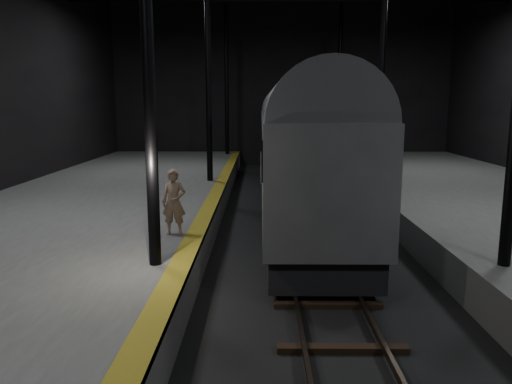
{
  "coord_description": "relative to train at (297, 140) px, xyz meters",
  "views": [
    {
      "loc": [
        -1.51,
        -14.45,
        4.47
      ],
      "look_at": [
        -1.63,
        -0.59,
        2.0
      ],
      "focal_mm": 35.0,
      "sensor_mm": 36.0,
      "label": 1
    }
  ],
  "objects": [
    {
      "name": "tactile_strip",
      "position": [
        -3.25,
        -5.86,
        -1.98
      ],
      "size": [
        0.5,
        43.8,
        0.01
      ],
      "primitive_type": "cube",
      "color": "olive",
      "rests_on": "platform_left"
    },
    {
      "name": "track",
      "position": [
        0.0,
        -5.86,
        -2.92
      ],
      "size": [
        2.4,
        43.0,
        0.24
      ],
      "color": "#3F3328",
      "rests_on": "ground"
    },
    {
      "name": "woman",
      "position": [
        -3.8,
        -7.35,
        -1.1
      ],
      "size": [
        0.68,
        0.48,
        1.76
      ],
      "primitive_type": "imported",
      "rotation": [
        0.0,
        0.0,
        -0.09
      ],
      "color": "tan",
      "rests_on": "platform_left"
    },
    {
      "name": "ground",
      "position": [
        0.0,
        -5.86,
        -2.99
      ],
      "size": [
        44.0,
        44.0,
        0.0
      ],
      "primitive_type": "plane",
      "color": "black",
      "rests_on": "ground"
    },
    {
      "name": "platform_left",
      "position": [
        -7.5,
        -5.86,
        -2.49
      ],
      "size": [
        9.0,
        43.8,
        1.0
      ],
      "primitive_type": "cube",
      "color": "#545451",
      "rests_on": "ground"
    },
    {
      "name": "train",
      "position": [
        0.0,
        0.0,
        0.0
      ],
      "size": [
        3.0,
        20.02,
        5.35
      ],
      "color": "gray",
      "rests_on": "ground"
    }
  ]
}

